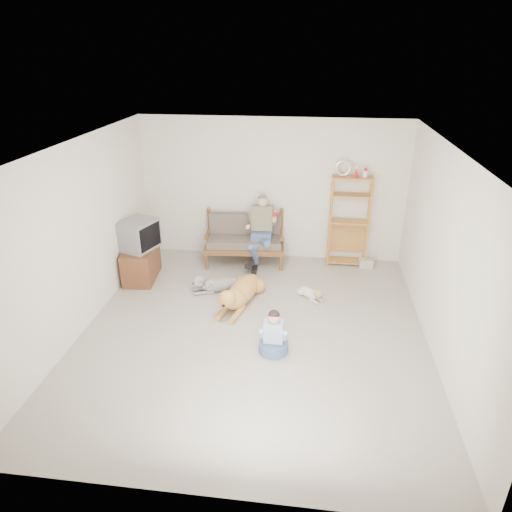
# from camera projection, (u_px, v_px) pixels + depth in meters

# --- Properties ---
(floor) EXTENTS (5.50, 5.50, 0.00)m
(floor) POSITION_uv_depth(u_px,v_px,m) (253.00, 331.00, 6.74)
(floor) COLOR #BCB5A5
(floor) RESTS_ON ground
(ceiling) EXTENTS (5.50, 5.50, 0.00)m
(ceiling) POSITION_uv_depth(u_px,v_px,m) (253.00, 148.00, 5.61)
(ceiling) COLOR silver
(ceiling) RESTS_ON ground
(wall_back) EXTENTS (5.00, 0.00, 5.00)m
(wall_back) POSITION_uv_depth(u_px,v_px,m) (272.00, 190.00, 8.65)
(wall_back) COLOR beige
(wall_back) RESTS_ON ground
(wall_front) EXTENTS (5.00, 0.00, 5.00)m
(wall_front) POSITION_uv_depth(u_px,v_px,m) (209.00, 384.00, 3.70)
(wall_front) COLOR beige
(wall_front) RESTS_ON ground
(wall_left) EXTENTS (0.00, 5.50, 5.50)m
(wall_left) POSITION_uv_depth(u_px,v_px,m) (79.00, 239.00, 6.46)
(wall_left) COLOR beige
(wall_left) RESTS_ON ground
(wall_right) EXTENTS (0.00, 5.50, 5.50)m
(wall_right) POSITION_uv_depth(u_px,v_px,m) (445.00, 258.00, 5.89)
(wall_right) COLOR beige
(wall_right) RESTS_ON ground
(loveseat) EXTENTS (1.56, 0.83, 0.95)m
(loveseat) POSITION_uv_depth(u_px,v_px,m) (245.00, 238.00, 8.74)
(loveseat) COLOR brown
(loveseat) RESTS_ON ground
(man) EXTENTS (0.52, 0.74, 1.19)m
(man) POSITION_uv_depth(u_px,v_px,m) (260.00, 236.00, 8.47)
(man) COLOR #526097
(man) RESTS_ON loveseat
(etagere) EXTENTS (0.76, 0.33, 2.01)m
(etagere) POSITION_uv_depth(u_px,v_px,m) (349.00, 220.00, 8.50)
(etagere) COLOR #BD8A3B
(etagere) RESTS_ON ground
(book_stack) EXTENTS (0.26, 0.19, 0.16)m
(book_stack) POSITION_uv_depth(u_px,v_px,m) (366.00, 263.00, 8.67)
(book_stack) COLOR silver
(book_stack) RESTS_ON ground
(tv_stand) EXTENTS (0.59, 0.95, 0.60)m
(tv_stand) POSITION_uv_depth(u_px,v_px,m) (141.00, 263.00, 8.17)
(tv_stand) COLOR brown
(tv_stand) RESTS_ON ground
(crt_tv) EXTENTS (0.67, 0.75, 0.52)m
(crt_tv) POSITION_uv_depth(u_px,v_px,m) (139.00, 235.00, 7.92)
(crt_tv) COLOR slate
(crt_tv) RESTS_ON tv_stand
(wall_outlet) EXTENTS (0.12, 0.02, 0.08)m
(wall_outlet) POSITION_uv_depth(u_px,v_px,m) (210.00, 238.00, 9.22)
(wall_outlet) COLOR white
(wall_outlet) RESTS_ON ground
(golden_retriever) EXTENTS (0.65, 1.57, 0.48)m
(golden_retriever) POSITION_uv_depth(u_px,v_px,m) (240.00, 293.00, 7.39)
(golden_retriever) COLOR gold
(golden_retriever) RESTS_ON ground
(shaggy_dog) EXTENTS (1.03, 0.51, 0.32)m
(shaggy_dog) POSITION_uv_depth(u_px,v_px,m) (217.00, 284.00, 7.81)
(shaggy_dog) COLOR silver
(shaggy_dog) RESTS_ON ground
(terrier) EXTENTS (0.49, 0.48, 0.24)m
(terrier) POSITION_uv_depth(u_px,v_px,m) (312.00, 293.00, 7.58)
(terrier) COLOR white
(terrier) RESTS_ON ground
(child) EXTENTS (0.41, 0.41, 0.65)m
(child) POSITION_uv_depth(u_px,v_px,m) (274.00, 337.00, 6.22)
(child) COLOR #526097
(child) RESTS_ON ground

